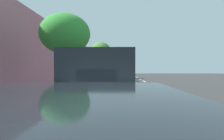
% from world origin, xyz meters
% --- Properties ---
extents(ground, '(71.34, 71.34, 0.00)m').
position_xyz_m(ground, '(0.00, 0.00, 0.00)').
color(ground, '#313131').
extents(sidewalk, '(3.63, 44.59, 0.14)m').
position_xyz_m(sidewalk, '(3.53, 0.00, 0.07)').
color(sidewalk, '#AFA1A7').
rests_on(sidewalk, ground).
extents(curb_edge, '(0.16, 44.59, 0.14)m').
position_xyz_m(curb_edge, '(1.63, 0.00, 0.07)').
color(curb_edge, gray).
rests_on(curb_edge, ground).
extents(lane_stripe_centre, '(0.14, 44.20, 0.01)m').
position_xyz_m(lane_stripe_centre, '(-3.03, -0.19, 0.00)').
color(lane_stripe_centre, white).
rests_on(lane_stripe_centre, ground).
extents(lane_stripe_bike_edge, '(0.12, 44.59, 0.01)m').
position_xyz_m(lane_stripe_bike_edge, '(0.16, 0.00, 0.00)').
color(lane_stripe_bike_edge, white).
rests_on(lane_stripe_bike_edge, ground).
extents(building_facade, '(0.50, 44.59, 5.19)m').
position_xyz_m(building_facade, '(5.59, 0.00, 2.59)').
color(building_facade, '#B16775').
rests_on(building_facade, ground).
extents(parked_sedan_white_nearest, '(1.90, 4.43, 1.52)m').
position_xyz_m(parked_sedan_white_nearest, '(0.57, -14.57, 0.75)').
color(parked_sedan_white_nearest, white).
rests_on(parked_sedan_white_nearest, ground).
extents(parked_suv_green_second, '(2.04, 4.74, 1.99)m').
position_xyz_m(parked_suv_green_second, '(0.64, -4.13, 1.03)').
color(parked_suv_green_second, '#1E512D').
rests_on(parked_suv_green_second, ground).
extents(parked_sedan_red_mid, '(2.02, 4.49, 1.52)m').
position_xyz_m(parked_sedan_red_mid, '(0.69, 3.69, 0.75)').
color(parked_sedan_red_mid, maroon).
rests_on(parked_sedan_red_mid, ground).
extents(parked_suv_silver_far, '(2.07, 4.75, 1.99)m').
position_xyz_m(parked_suv_silver_far, '(0.44, 12.37, 1.03)').
color(parked_suv_silver_far, '#B7BABF').
rests_on(parked_suv_silver_far, ground).
extents(bicycle_at_curb, '(1.34, 1.18, 0.75)m').
position_xyz_m(bicycle_at_curb, '(1.17, -9.43, 0.37)').
color(bicycle_at_curb, black).
rests_on(bicycle_at_curb, ground).
extents(cyclist_with_backpack, '(0.51, 0.57, 1.77)m').
position_xyz_m(cyclist_with_backpack, '(1.39, -9.88, 1.09)').
color(cyclist_with_backpack, '#C6B284').
rests_on(cyclist_with_backpack, ground).
extents(street_tree_near_cyclist, '(2.49, 2.49, 4.73)m').
position_xyz_m(street_tree_near_cyclist, '(2.51, -17.80, 3.49)').
color(street_tree_near_cyclist, brown).
rests_on(street_tree_near_cyclist, sidewalk).
extents(street_tree_mid_block, '(3.23, 3.23, 5.17)m').
position_xyz_m(street_tree_mid_block, '(2.51, -10.06, 3.59)').
color(street_tree_mid_block, brown).
rests_on(street_tree_mid_block, sidewalk).
extents(street_tree_far_end, '(2.44, 2.44, 4.05)m').
position_xyz_m(street_tree_far_end, '(2.51, 8.58, 3.13)').
color(street_tree_far_end, '#494A2A').
rests_on(street_tree_far_end, sidewalk).
extents(pedestrian_on_phone, '(0.52, 0.41, 1.69)m').
position_xyz_m(pedestrian_on_phone, '(3.65, -8.06, 1.09)').
color(pedestrian_on_phone, black).
rests_on(pedestrian_on_phone, sidewalk).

